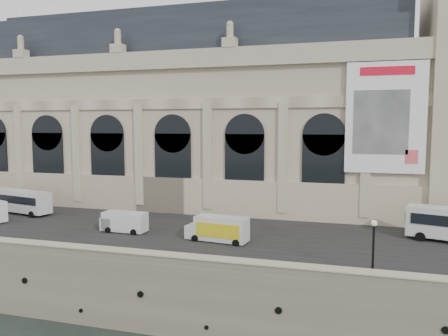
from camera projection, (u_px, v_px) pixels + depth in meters
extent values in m
plane|color=black|center=(121.00, 331.00, 38.65)|extent=(260.00, 260.00, 0.00)
cube|color=gray|center=(227.00, 217.00, 71.82)|extent=(160.00, 70.00, 6.00)
cube|color=#2D2D2D|center=(179.00, 228.00, 51.44)|extent=(160.00, 24.00, 0.06)
cube|color=gray|center=(123.00, 257.00, 38.57)|extent=(160.00, 1.20, 1.10)
cube|color=beige|center=(123.00, 250.00, 38.51)|extent=(160.00, 1.40, 0.12)
cube|color=beige|center=(183.00, 132.00, 68.26)|extent=(68.00, 18.00, 22.00)
cube|color=beige|center=(160.00, 195.00, 60.35)|extent=(68.60, 0.40, 5.00)
cube|color=beige|center=(157.00, 60.00, 58.39)|extent=(69.00, 0.80, 2.40)
cube|color=beige|center=(159.00, 104.00, 59.11)|extent=(68.00, 0.30, 1.40)
cube|color=#282E36|center=(183.00, 41.00, 66.87)|extent=(64.00, 15.00, 6.00)
cube|color=#282E36|center=(182.00, 17.00, 66.52)|extent=(56.00, 10.00, 1.20)
cube|color=beige|center=(19.00, 152.00, 66.02)|extent=(1.20, 0.50, 14.00)
cube|color=black|center=(48.00, 163.00, 64.87)|extent=(5.20, 0.25, 9.00)
cylinder|color=black|center=(47.00, 133.00, 64.42)|extent=(5.20, 0.25, 5.20)
cube|color=beige|center=(77.00, 154.00, 63.28)|extent=(1.20, 0.50, 14.00)
cube|color=black|center=(108.00, 165.00, 62.12)|extent=(5.20, 0.25, 9.00)
cylinder|color=black|center=(107.00, 133.00, 61.67)|extent=(5.20, 0.25, 5.20)
cube|color=beige|center=(139.00, 155.00, 60.53)|extent=(1.20, 0.50, 14.00)
cube|color=black|center=(173.00, 167.00, 59.37)|extent=(5.20, 0.25, 9.00)
cylinder|color=black|center=(173.00, 134.00, 58.93)|extent=(5.20, 0.25, 5.20)
cube|color=beige|center=(208.00, 156.00, 57.78)|extent=(1.20, 0.50, 14.00)
cube|color=black|center=(244.00, 169.00, 56.63)|extent=(5.20, 0.25, 9.00)
cylinder|color=black|center=(245.00, 134.00, 56.18)|extent=(5.20, 0.25, 5.20)
cube|color=beige|center=(283.00, 158.00, 55.04)|extent=(1.20, 0.50, 14.00)
cube|color=black|center=(323.00, 171.00, 53.88)|extent=(5.20, 0.25, 9.00)
cylinder|color=black|center=(324.00, 135.00, 53.43)|extent=(5.20, 0.25, 5.20)
cube|color=beige|center=(366.00, 160.00, 52.29)|extent=(1.20, 0.50, 14.00)
cube|color=white|center=(385.00, 118.00, 51.05)|extent=(9.00, 0.35, 13.00)
cube|color=red|center=(387.00, 71.00, 50.33)|extent=(6.00, 0.06, 1.00)
cube|color=gray|center=(381.00, 122.00, 51.05)|extent=(6.20, 0.06, 7.50)
cube|color=#DE4E5C|center=(412.00, 157.00, 50.49)|extent=(1.40, 0.06, 1.60)
cube|color=silver|center=(18.00, 200.00, 59.92)|extent=(11.18, 4.52, 2.83)
cube|color=black|center=(10.00, 199.00, 58.85)|extent=(9.83, 2.18, 1.00)
cube|color=black|center=(25.00, 197.00, 60.92)|extent=(9.83, 2.18, 1.00)
cylinder|color=black|center=(7.00, 206.00, 62.98)|extent=(0.95, 0.46, 0.91)
cylinder|color=black|center=(32.00, 215.00, 57.13)|extent=(0.95, 0.46, 0.91)
cylinder|color=black|center=(46.00, 212.00, 59.13)|extent=(0.95, 0.46, 0.91)
cube|color=black|center=(407.00, 216.00, 47.34)|extent=(0.69, 2.26, 1.21)
cylinder|color=black|center=(420.00, 237.00, 45.65)|extent=(1.05, 0.56, 1.01)
cylinder|color=black|center=(423.00, 232.00, 47.79)|extent=(1.05, 0.56, 1.01)
cylinder|color=black|center=(4.00, 219.00, 54.73)|extent=(0.89, 0.54, 0.84)
cube|color=silver|center=(125.00, 221.00, 49.50)|extent=(5.05, 2.06, 2.14)
cube|color=silver|center=(110.00, 223.00, 50.13)|extent=(1.45, 1.98, 1.49)
cube|color=black|center=(105.00, 218.00, 50.23)|extent=(0.10, 1.67, 0.74)
cylinder|color=black|center=(108.00, 230.00, 49.14)|extent=(0.71, 0.25, 0.71)
cylinder|color=black|center=(117.00, 226.00, 50.99)|extent=(0.71, 0.25, 0.71)
cylinder|color=black|center=(133.00, 232.00, 48.19)|extent=(0.71, 0.25, 0.71)
cylinder|color=black|center=(142.00, 228.00, 50.05)|extent=(0.71, 0.25, 0.71)
cube|color=silver|center=(222.00, 229.00, 45.43)|extent=(5.74, 2.78, 2.48)
cube|color=gold|center=(217.00, 231.00, 44.43)|extent=(4.76, 0.65, 1.47)
cube|color=red|center=(217.00, 231.00, 44.43)|extent=(2.74, 0.38, 0.55)
cube|color=silver|center=(195.00, 231.00, 46.70)|extent=(1.71, 2.19, 1.38)
cylinder|color=black|center=(195.00, 238.00, 45.57)|extent=(0.76, 0.35, 0.74)
cylinder|color=black|center=(204.00, 234.00, 47.51)|extent=(0.76, 0.35, 0.74)
cylinder|color=black|center=(236.00, 243.00, 43.77)|extent=(0.76, 0.35, 0.74)
cylinder|color=black|center=(243.00, 238.00, 45.71)|extent=(0.76, 0.35, 0.74)
cylinder|color=black|center=(372.00, 276.00, 34.57)|extent=(0.49, 0.49, 0.44)
cylinder|color=black|center=(373.00, 252.00, 34.37)|extent=(0.18, 0.18, 4.43)
sphere|color=beige|center=(374.00, 223.00, 34.14)|extent=(0.49, 0.49, 0.49)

